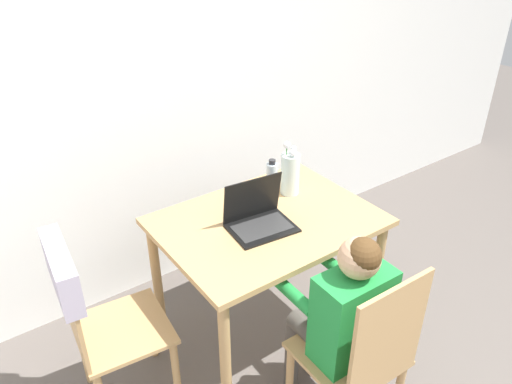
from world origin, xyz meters
name	(u,v)px	position (x,y,z in m)	size (l,w,h in m)	color
wall_back	(194,76)	(0.00, 2.23, 1.25)	(6.40, 0.05, 2.50)	white
dining_table	(267,236)	(-0.07, 1.43, 0.65)	(1.04, 0.77, 0.75)	tan
chair_occupied	(361,357)	(-0.12, 0.72, 0.47)	(0.41, 0.41, 0.92)	tan
chair_spare	(88,305)	(-0.97, 1.49, 0.62)	(0.47, 0.44, 0.93)	tan
person_seated	(343,310)	(-0.12, 0.84, 0.63)	(0.33, 0.43, 1.02)	#1E8438
laptop	(258,216)	(-0.14, 1.41, 0.80)	(0.33, 0.26, 0.23)	black
flower_vase	(290,173)	(0.18, 1.57, 0.87)	(0.10, 0.10, 0.30)	silver
water_bottle	(272,181)	(0.06, 1.56, 0.86)	(0.06, 0.06, 0.23)	silver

